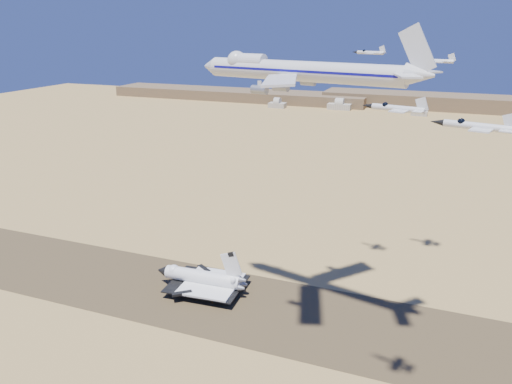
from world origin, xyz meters
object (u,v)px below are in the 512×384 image
(carrier_747, at_px, (294,71))
(crew_b, at_px, (212,300))
(chase_jet_b, at_px, (476,126))
(chase_jet_a, at_px, (396,108))
(chase_jet_e, at_px, (436,61))
(shuttle, at_px, (202,279))
(chase_jet_d, at_px, (370,52))
(crew_c, at_px, (212,301))
(crew_a, at_px, (215,297))

(carrier_747, relative_size, crew_b, 42.76)
(carrier_747, height_order, chase_jet_b, carrier_747)
(chase_jet_a, relative_size, chase_jet_e, 0.91)
(shuttle, distance_m, crew_b, 11.36)
(shuttle, relative_size, chase_jet_d, 2.91)
(carrier_747, xyz_separation_m, chase_jet_a, (36.03, -40.71, -3.65))
(carrier_747, bearing_deg, crew_c, -169.84)
(shuttle, distance_m, chase_jet_d, 112.30)
(crew_b, xyz_separation_m, chase_jet_d, (48.70, 44.25, 93.93))
(crew_a, height_order, chase_jet_a, chase_jet_a)
(crew_c, xyz_separation_m, chase_jet_a, (68.07, -41.87, 86.81))
(crew_a, bearing_deg, chase_jet_e, -27.27)
(crew_a, bearing_deg, shuttle, 83.61)
(crew_b, bearing_deg, chase_jet_b, -171.58)
(crew_b, height_order, chase_jet_d, chase_jet_d)
(crew_b, distance_m, chase_jet_e, 130.50)
(chase_jet_b, bearing_deg, shuttle, 157.60)
(chase_jet_e, bearing_deg, chase_jet_a, -84.61)
(shuttle, bearing_deg, crew_c, -46.32)
(shuttle, xyz_separation_m, chase_jet_a, (76.51, -49.78, 82.42))
(chase_jet_a, distance_m, chase_jet_e, 102.86)
(carrier_747, bearing_deg, chase_jet_b, -37.46)
(carrier_747, relative_size, chase_jet_b, 5.57)
(shuttle, height_order, chase_jet_e, chase_jet_e)
(carrier_747, distance_m, crew_b, 96.08)
(carrier_747, xyz_separation_m, chase_jet_b, (51.61, -60.83, -2.84))
(chase_jet_b, distance_m, chase_jet_d, 113.00)
(crew_c, height_order, chase_jet_d, chase_jet_d)
(shuttle, bearing_deg, chase_jet_a, -36.25)
(crew_c, distance_m, chase_jet_d, 114.84)
(chase_jet_a, bearing_deg, chase_jet_d, 117.00)
(crew_b, relative_size, crew_c, 1.18)
(carrier_747, bearing_deg, shuttle, 179.60)
(crew_c, relative_size, chase_jet_a, 0.11)
(chase_jet_b, bearing_deg, chase_jet_e, 110.31)
(carrier_747, height_order, chase_jet_a, carrier_747)
(carrier_747, height_order, chase_jet_e, carrier_747)
(crew_a, bearing_deg, crew_c, -151.43)
(crew_a, height_order, crew_b, crew_b)
(crew_b, bearing_deg, chase_jet_e, -95.26)
(crew_c, bearing_deg, carrier_747, -126.00)
(crew_c, bearing_deg, chase_jet_b, -160.47)
(shuttle, relative_size, chase_jet_e, 2.45)
(crew_a, xyz_separation_m, chase_jet_e, (72.04, 57.75, 90.46))
(crew_b, xyz_separation_m, crew_c, (0.67, -0.81, -0.14))
(crew_a, relative_size, crew_b, 0.95)
(chase_jet_b, height_order, chase_jet_e, chase_jet_e)
(shuttle, relative_size, chase_jet_a, 2.70)
(crew_a, distance_m, chase_jet_e, 129.26)
(crew_a, xyz_separation_m, chase_jet_b, (83.89, -65.09, 87.53))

